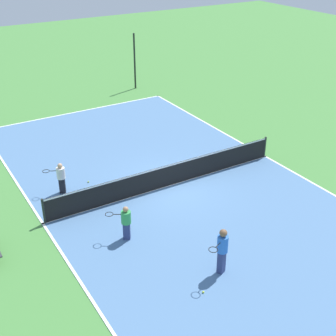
{
  "coord_description": "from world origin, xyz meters",
  "views": [
    {
      "loc": [
        -9.21,
        -15.24,
        10.28
      ],
      "look_at": [
        0.0,
        0.0,
        0.9
      ],
      "focal_mm": 50.0,
      "sensor_mm": 36.0,
      "label": 1
    }
  ],
  "objects": [
    {
      "name": "ground_plane",
      "position": [
        0.0,
        0.0,
        0.0
      ],
      "size": [
        80.0,
        80.0,
        0.0
      ],
      "primitive_type": "plane",
      "color": "#47843D"
    },
    {
      "name": "tennis_ball_right_alley",
      "position": [
        -2.89,
        2.08,
        0.06
      ],
      "size": [
        0.07,
        0.07,
        0.07
      ],
      "primitive_type": "sphere",
      "color": "#CCE033",
      "rests_on": "court_surface"
    },
    {
      "name": "tennis_ball_near_net",
      "position": [
        -2.53,
        -6.31,
        0.06
      ],
      "size": [
        0.07,
        0.07,
        0.07
      ],
      "primitive_type": "sphere",
      "color": "#CCE033",
      "rests_on": "court_surface"
    },
    {
      "name": "player_far_white",
      "position": [
        -4.16,
        1.84,
        0.81
      ],
      "size": [
        0.98,
        0.7,
        1.39
      ],
      "rotation": [
        0.0,
        0.0,
        2.69
      ],
      "color": "black",
      "rests_on": "court_surface"
    },
    {
      "name": "player_far_green",
      "position": [
        -3.29,
        -2.52,
        0.79
      ],
      "size": [
        0.96,
        0.79,
        1.36
      ],
      "rotation": [
        0.0,
        0.0,
        2.57
      ],
      "color": "navy",
      "rests_on": "court_surface"
    },
    {
      "name": "tennis_net",
      "position": [
        0.0,
        0.0,
        0.56
      ],
      "size": [
        11.16,
        0.1,
        1.06
      ],
      "color": "black",
      "rests_on": "court_surface"
    },
    {
      "name": "player_near_blue",
      "position": [
        -1.47,
        -5.8,
        1.0
      ],
      "size": [
        0.99,
        0.67,
        1.69
      ],
      "rotation": [
        0.0,
        0.0,
        3.55
      ],
      "color": "navy",
      "rests_on": "court_surface"
    },
    {
      "name": "court_surface",
      "position": [
        0.0,
        0.0,
        0.01
      ],
      "size": [
        11.36,
        21.31,
        0.02
      ],
      "color": "#4C729E",
      "rests_on": "ground_plane"
    },
    {
      "name": "fence_post_back_right",
      "position": [
        5.14,
        12.89,
        1.89
      ],
      "size": [
        0.12,
        0.12,
        3.77
      ],
      "color": "black",
      "rests_on": "ground_plane"
    }
  ]
}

